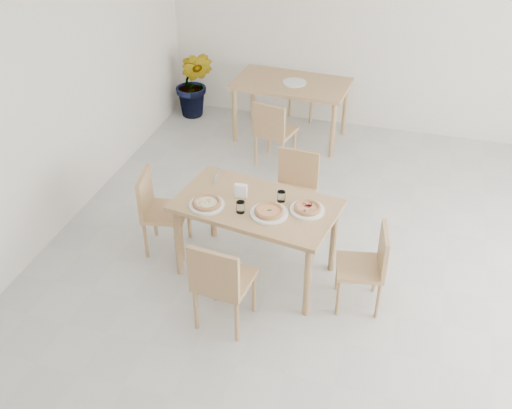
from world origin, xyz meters
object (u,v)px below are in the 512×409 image
(chair_north, at_px, (295,186))
(plate_empty, at_px, (295,83))
(plate_margherita, at_px, (269,213))
(plate_mushroom, at_px, (207,205))
(pizza_margherita, at_px, (269,211))
(pizza_pepperoni, at_px, (307,208))
(pizza_mushroom, at_px, (207,203))
(chair_east, at_px, (369,263))
(second_table, at_px, (291,89))
(plate_pepperoni, at_px, (307,210))
(tumbler_b, at_px, (241,207))
(tumbler_a, at_px, (281,196))
(potted_plant, at_px, (194,84))
(chair_west, at_px, (157,206))
(napkin_holder, at_px, (241,191))
(chair_back_n, at_px, (311,83))
(main_table, at_px, (256,213))
(chair_back_s, at_px, (273,129))
(chair_south, at_px, (220,280))

(chair_north, relative_size, plate_empty, 2.83)
(plate_margherita, height_order, plate_mushroom, same)
(plate_margherita, relative_size, pizza_margherita, 1.11)
(pizza_pepperoni, bearing_deg, pizza_mushroom, -168.65)
(chair_east, relative_size, plate_mushroom, 2.53)
(pizza_mushroom, distance_m, second_table, 2.83)
(plate_pepperoni, distance_m, pizza_mushroom, 0.85)
(pizza_margherita, height_order, pizza_pepperoni, same)
(pizza_mushroom, bearing_deg, pizza_pepperoni, 11.35)
(tumbler_b, bearing_deg, plate_mushroom, 179.03)
(tumbler_a, xyz_separation_m, potted_plant, (-1.92, 2.83, -0.33))
(chair_west, xyz_separation_m, napkin_holder, (0.83, -0.04, 0.34))
(pizza_margherita, distance_m, pizza_pepperoni, 0.32)
(chair_north, height_order, chair_east, chair_north)
(second_table, xyz_separation_m, chair_back_n, (0.09, 0.76, -0.21))
(main_table, xyz_separation_m, pizza_margherita, (0.15, -0.12, 0.12))
(plate_margherita, relative_size, pizza_pepperoni, 1.15)
(plate_margherita, bearing_deg, pizza_pepperoni, 25.14)
(chair_east, relative_size, pizza_mushroom, 2.61)
(chair_back_s, xyz_separation_m, chair_back_n, (0.12, 1.52, -0.02))
(main_table, relative_size, chair_back_s, 1.83)
(chair_north, distance_m, plate_empty, 1.94)
(chair_east, xyz_separation_m, plate_empty, (-1.31, 2.80, 0.31))
(napkin_holder, relative_size, second_table, 0.09)
(pizza_pepperoni, bearing_deg, potted_plant, 126.63)
(pizza_margherita, xyz_separation_m, pizza_mushroom, (-0.54, -0.03, 0.00))
(main_table, bearing_deg, pizza_pepperoni, 11.53)
(second_table, height_order, plate_empty, plate_empty)
(pizza_margherita, height_order, napkin_holder, napkin_holder)
(chair_east, height_order, tumbler_a, tumbler_a)
(main_table, height_order, plate_mushroom, plate_mushroom)
(chair_west, distance_m, napkin_holder, 0.90)
(plate_mushroom, distance_m, chair_back_s, 2.09)
(plate_mushroom, bearing_deg, plate_empty, 87.97)
(main_table, bearing_deg, pizza_mushroom, -150.09)
(chair_south, height_order, chair_back_s, chair_south)
(pizza_mushroom, relative_size, second_table, 0.20)
(tumbler_b, distance_m, second_table, 2.85)
(chair_south, relative_size, plate_mushroom, 2.80)
(plate_pepperoni, bearing_deg, pizza_pepperoni, 153.43)
(chair_west, relative_size, potted_plant, 0.86)
(main_table, bearing_deg, pizza_margherita, -29.29)
(plate_mushroom, bearing_deg, plate_margherita, 3.17)
(chair_north, bearing_deg, pizza_mushroom, -118.04)
(chair_north, distance_m, second_table, 1.97)
(pizza_pepperoni, distance_m, potted_plant, 3.64)
(tumbler_b, distance_m, plate_empty, 2.82)
(chair_back_n, height_order, plate_empty, chair_back_n)
(chair_north, height_order, napkin_holder, napkin_holder)
(pizza_margherita, xyz_separation_m, napkin_holder, (-0.30, 0.17, 0.03))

